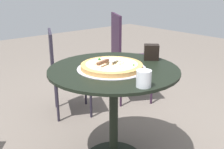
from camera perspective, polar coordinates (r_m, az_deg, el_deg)
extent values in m
cylinder|color=black|center=(1.76, 0.37, 1.08)|extent=(0.87, 0.87, 0.02)
cylinder|color=black|center=(1.90, 0.35, -8.98)|extent=(0.06, 0.06, 0.68)
cylinder|color=silver|center=(1.74, 0.00, 1.28)|extent=(0.45, 0.45, 0.00)
cylinder|color=tan|center=(1.74, 0.00, 1.79)|extent=(0.41, 0.41, 0.03)
cylinder|color=beige|center=(1.74, 0.00, 2.28)|extent=(0.34, 0.34, 0.00)
sphere|color=#F5E3CE|center=(1.72, 1.50, 2.40)|extent=(0.02, 0.02, 0.02)
sphere|color=white|center=(1.72, -3.68, 2.39)|extent=(0.02, 0.02, 0.02)
sphere|color=#267420|center=(1.73, 1.38, 2.47)|extent=(0.02, 0.02, 0.02)
sphere|color=#EDF1C5|center=(1.75, 2.14, 2.60)|extent=(0.02, 0.02, 0.02)
sphere|color=#256D2B|center=(1.82, -2.69, 3.27)|extent=(0.02, 0.02, 0.02)
sphere|color=#F4E9C7|center=(1.70, -0.30, 2.22)|extent=(0.02, 0.02, 0.02)
sphere|color=#F3F2C8|center=(1.62, -2.56, 1.34)|extent=(0.02, 0.02, 0.02)
sphere|color=#EAEBCD|center=(1.65, 2.18, 1.62)|extent=(0.01, 0.01, 0.01)
sphere|color=#237321|center=(1.70, 4.66, 2.03)|extent=(0.01, 0.01, 0.01)
cube|color=silver|center=(1.76, 0.06, 3.25)|extent=(0.10, 0.12, 0.00)
cube|color=brown|center=(1.68, -1.95, 2.68)|extent=(0.05, 0.11, 0.02)
cylinder|color=silver|center=(1.44, 6.81, -0.87)|extent=(0.08, 0.08, 0.09)
cube|color=black|center=(1.97, 8.42, 4.75)|extent=(0.13, 0.13, 0.11)
cube|color=#26222F|center=(2.62, -8.69, 0.44)|extent=(0.50, 0.50, 0.03)
cube|color=#26222F|center=(2.55, -12.85, 4.66)|extent=(0.35, 0.18, 0.40)
cylinder|color=#26222F|center=(2.86, -5.69, -2.53)|extent=(0.02, 0.02, 0.41)
cylinder|color=#26222F|center=(2.57, -4.55, -5.01)|extent=(0.02, 0.02, 0.41)
cylinder|color=#26222F|center=(2.83, -12.00, -3.08)|extent=(0.02, 0.02, 0.41)
cylinder|color=#26222F|center=(2.54, -11.57, -5.66)|extent=(0.02, 0.02, 0.41)
cube|color=#301C30|center=(2.91, 4.47, 3.14)|extent=(0.54, 0.54, 0.03)
cube|color=#301C30|center=(2.80, 0.87, 7.96)|extent=(0.36, 0.22, 0.48)
cylinder|color=#301C30|center=(3.18, 6.49, 0.00)|extent=(0.02, 0.02, 0.44)
cylinder|color=#301C30|center=(2.88, 8.51, -2.14)|extent=(0.02, 0.02, 0.44)
cylinder|color=#301C30|center=(3.10, 0.49, -0.40)|extent=(0.02, 0.02, 0.44)
cylinder|color=#301C30|center=(2.79, 1.91, -2.66)|extent=(0.02, 0.02, 0.44)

